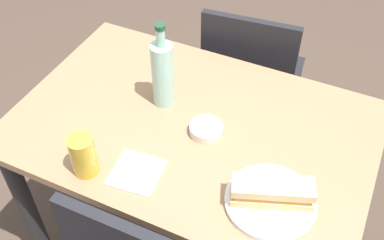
{
  "coord_description": "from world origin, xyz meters",
  "views": [
    {
      "loc": [
        0.44,
        -0.95,
        1.81
      ],
      "look_at": [
        0.0,
        0.0,
        0.76
      ],
      "focal_mm": 43.72,
      "sensor_mm": 36.0,
      "label": 1
    }
  ],
  "objects_px": {
    "dining_table": "(192,149)",
    "water_bottle": "(163,73)",
    "plate_near": "(270,201)",
    "olive_bowl": "(206,129)",
    "knife_near": "(266,182)",
    "chair_far": "(250,80)",
    "beer_glass": "(83,155)",
    "baguette_sandwich_near": "(272,192)"
  },
  "relations": [
    {
      "from": "dining_table",
      "to": "water_bottle",
      "type": "relative_size",
      "value": 3.78
    },
    {
      "from": "plate_near",
      "to": "olive_bowl",
      "type": "bearing_deg",
      "value": 147.77
    },
    {
      "from": "dining_table",
      "to": "knife_near",
      "type": "relative_size",
      "value": 6.7
    },
    {
      "from": "chair_far",
      "to": "beer_glass",
      "type": "bearing_deg",
      "value": -103.24
    },
    {
      "from": "baguette_sandwich_near",
      "to": "beer_glass",
      "type": "relative_size",
      "value": 1.73
    },
    {
      "from": "water_bottle",
      "to": "chair_far",
      "type": "bearing_deg",
      "value": 74.87
    },
    {
      "from": "knife_near",
      "to": "olive_bowl",
      "type": "relative_size",
      "value": 1.62
    },
    {
      "from": "baguette_sandwich_near",
      "to": "beer_glass",
      "type": "distance_m",
      "value": 0.53
    },
    {
      "from": "dining_table",
      "to": "water_bottle",
      "type": "distance_m",
      "value": 0.28
    },
    {
      "from": "chair_far",
      "to": "beer_glass",
      "type": "height_order",
      "value": "beer_glass"
    },
    {
      "from": "chair_far",
      "to": "olive_bowl",
      "type": "xyz_separation_m",
      "value": [
        0.05,
        -0.59,
        0.26
      ]
    },
    {
      "from": "olive_bowl",
      "to": "baguette_sandwich_near",
      "type": "bearing_deg",
      "value": -32.23
    },
    {
      "from": "dining_table",
      "to": "baguette_sandwich_near",
      "type": "relative_size",
      "value": 4.95
    },
    {
      "from": "baguette_sandwich_near",
      "to": "olive_bowl",
      "type": "bearing_deg",
      "value": 147.77
    },
    {
      "from": "dining_table",
      "to": "olive_bowl",
      "type": "height_order",
      "value": "olive_bowl"
    },
    {
      "from": "baguette_sandwich_near",
      "to": "water_bottle",
      "type": "bearing_deg",
      "value": 151.97
    },
    {
      "from": "dining_table",
      "to": "olive_bowl",
      "type": "relative_size",
      "value": 10.83
    },
    {
      "from": "dining_table",
      "to": "beer_glass",
      "type": "distance_m",
      "value": 0.4
    },
    {
      "from": "plate_near",
      "to": "beer_glass",
      "type": "relative_size",
      "value": 1.9
    },
    {
      "from": "olive_bowl",
      "to": "chair_far",
      "type": "bearing_deg",
      "value": 94.56
    },
    {
      "from": "plate_near",
      "to": "water_bottle",
      "type": "distance_m",
      "value": 0.53
    },
    {
      "from": "beer_glass",
      "to": "olive_bowl",
      "type": "distance_m",
      "value": 0.38
    },
    {
      "from": "baguette_sandwich_near",
      "to": "olive_bowl",
      "type": "height_order",
      "value": "baguette_sandwich_near"
    },
    {
      "from": "plate_near",
      "to": "beer_glass",
      "type": "bearing_deg",
      "value": -167.24
    },
    {
      "from": "water_bottle",
      "to": "baguette_sandwich_near",
      "type": "bearing_deg",
      "value": -28.03
    },
    {
      "from": "water_bottle",
      "to": "beer_glass",
      "type": "bearing_deg",
      "value": -100.46
    },
    {
      "from": "chair_far",
      "to": "knife_near",
      "type": "height_order",
      "value": "chair_far"
    },
    {
      "from": "dining_table",
      "to": "plate_near",
      "type": "height_order",
      "value": "plate_near"
    },
    {
      "from": "olive_bowl",
      "to": "beer_glass",
      "type": "bearing_deg",
      "value": -131.5
    },
    {
      "from": "baguette_sandwich_near",
      "to": "dining_table",
      "type": "bearing_deg",
      "value": 150.54
    },
    {
      "from": "knife_near",
      "to": "olive_bowl",
      "type": "xyz_separation_m",
      "value": [
        -0.24,
        0.12,
        -0.0
      ]
    },
    {
      "from": "water_bottle",
      "to": "beer_glass",
      "type": "height_order",
      "value": "water_bottle"
    },
    {
      "from": "chair_far",
      "to": "olive_bowl",
      "type": "relative_size",
      "value": 8.16
    },
    {
      "from": "chair_far",
      "to": "beer_glass",
      "type": "xyz_separation_m",
      "value": [
        -0.21,
        -0.87,
        0.32
      ]
    },
    {
      "from": "plate_near",
      "to": "knife_near",
      "type": "xyz_separation_m",
      "value": [
        -0.03,
        0.05,
        0.01
      ]
    },
    {
      "from": "baguette_sandwich_near",
      "to": "chair_far",
      "type": "bearing_deg",
      "value": 112.49
    },
    {
      "from": "chair_far",
      "to": "baguette_sandwich_near",
      "type": "height_order",
      "value": "chair_far"
    },
    {
      "from": "chair_far",
      "to": "dining_table",
      "type": "bearing_deg",
      "value": -90.83
    },
    {
      "from": "chair_far",
      "to": "olive_bowl",
      "type": "distance_m",
      "value": 0.65
    },
    {
      "from": "chair_far",
      "to": "plate_near",
      "type": "distance_m",
      "value": 0.86
    },
    {
      "from": "chair_far",
      "to": "knife_near",
      "type": "distance_m",
      "value": 0.81
    },
    {
      "from": "chair_far",
      "to": "water_bottle",
      "type": "bearing_deg",
      "value": -105.13
    }
  ]
}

